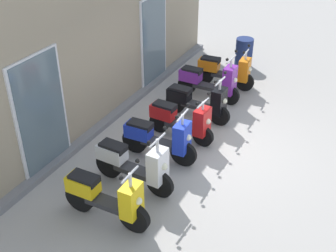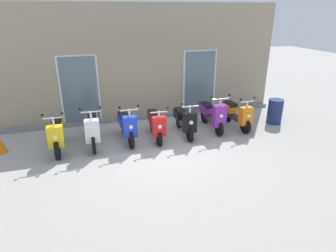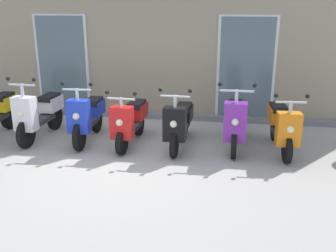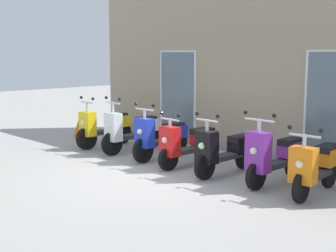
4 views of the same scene
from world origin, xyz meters
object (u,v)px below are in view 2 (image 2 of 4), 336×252
scooter_red (156,124)px  scooter_orange (237,114)px  scooter_purple (212,115)px  trash_bin (275,111)px  scooter_black (184,120)px  scooter_blue (127,125)px  traffic_cone (0,144)px  scooter_yellow (57,134)px  scooter_white (93,128)px

scooter_red → scooter_orange: scooter_orange is taller
scooter_purple → trash_bin: size_ratio=1.96×
scooter_red → trash_bin: size_ratio=1.82×
scooter_black → scooter_purple: (0.99, 0.12, 0.03)m
scooter_blue → traffic_cone: bearing=176.2°
scooter_blue → scooter_orange: bearing=0.1°
scooter_purple → scooter_blue: bearing=-178.0°
scooter_yellow → trash_bin: scooter_yellow is taller
scooter_blue → traffic_cone: scooter_blue is taller
trash_bin → scooter_yellow: bearing=-179.4°
scooter_red → scooter_purple: 1.91m
scooter_yellow → scooter_white: size_ratio=0.97×
scooter_purple → scooter_white: bearing=-178.3°
scooter_white → scooter_orange: (4.53, 0.02, -0.03)m
traffic_cone → scooter_red: bearing=-3.9°
scooter_red → scooter_purple: (1.90, 0.16, 0.03)m
trash_bin → scooter_red: bearing=-179.0°
scooter_yellow → scooter_blue: 1.91m
trash_bin → scooter_black: bearing=-179.3°
scooter_red → scooter_orange: 2.72m
scooter_black → trash_bin: size_ratio=1.93×
scooter_orange → scooter_purple: bearing=173.7°
scooter_yellow → scooter_red: size_ratio=1.05×
scooter_orange → scooter_red: bearing=-178.6°
scooter_yellow → scooter_purple: bearing=1.9°
scooter_blue → scooter_purple: 2.75m
scooter_blue → scooter_purple: (2.75, 0.10, 0.01)m
scooter_red → traffic_cone: scooter_red is taller
trash_bin → scooter_blue: bearing=-179.9°
scooter_white → scooter_orange: 4.53m
scooter_blue → scooter_red: bearing=-4.1°
scooter_blue → scooter_red: 0.85m
scooter_white → scooter_blue: (0.96, 0.02, -0.02)m
trash_bin → scooter_purple: bearing=177.9°
scooter_white → scooter_black: bearing=-0.3°
scooter_yellow → scooter_red: (2.75, -0.00, -0.01)m
scooter_black → scooter_white: bearing=179.7°
scooter_blue → traffic_cone: (-3.41, 0.23, -0.23)m
scooter_yellow → trash_bin: 6.93m
scooter_white → scooter_black: 2.73m
scooter_red → scooter_black: 0.92m
scooter_black → traffic_cone: (-5.17, 0.25, -0.21)m
scooter_yellow → scooter_black: (3.67, 0.03, -0.01)m
trash_bin → traffic_cone: size_ratio=1.59×
scooter_orange → traffic_cone: scooter_orange is taller
scooter_white → traffic_cone: bearing=174.3°
scooter_yellow → scooter_purple: scooter_purple is taller
scooter_yellow → trash_bin: size_ratio=1.91×
trash_bin → scooter_white: bearing=-179.7°
scooter_red → traffic_cone: (-4.26, 0.29, -0.21)m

